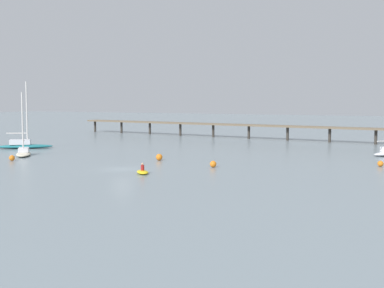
# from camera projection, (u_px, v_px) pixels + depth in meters

# --- Properties ---
(ground_plane) EXTENTS (400.00, 400.00, 0.00)m
(ground_plane) POSITION_uv_depth(u_px,v_px,m) (122.00, 169.00, 60.18)
(ground_plane) COLOR gray
(sailboat_teal) EXTENTS (8.07, 7.09, 10.30)m
(sailboat_teal) POSITION_uv_depth(u_px,v_px,m) (24.00, 144.00, 84.91)
(sailboat_teal) COLOR #1E727A
(sailboat_teal) RESTS_ON ground_plane
(sailboat_cream) EXTENTS (5.57, 6.11, 8.55)m
(sailboat_cream) POSITION_uv_depth(u_px,v_px,m) (23.00, 152.00, 74.34)
(sailboat_cream) COLOR beige
(sailboat_cream) RESTS_ON ground_plane
(dinghy_yellow) EXTENTS (2.51, 2.61, 1.14)m
(dinghy_yellow) POSITION_uv_depth(u_px,v_px,m) (143.00, 172.00, 56.45)
(dinghy_yellow) COLOR yellow
(dinghy_yellow) RESTS_ON ground_plane
(mooring_buoy_outer) EXTENTS (0.71, 0.71, 0.71)m
(mooring_buoy_outer) POSITION_uv_depth(u_px,v_px,m) (12.00, 158.00, 68.06)
(mooring_buoy_outer) COLOR orange
(mooring_buoy_outer) RESTS_ON ground_plane
(mooring_buoy_inner) EXTENTS (0.82, 0.82, 0.82)m
(mooring_buoy_inner) POSITION_uv_depth(u_px,v_px,m) (159.00, 157.00, 68.58)
(mooring_buoy_inner) COLOR orange
(mooring_buoy_inner) RESTS_ON ground_plane
(mooring_buoy_mid) EXTENTS (0.75, 0.75, 0.75)m
(mooring_buoy_mid) POSITION_uv_depth(u_px,v_px,m) (213.00, 164.00, 61.64)
(mooring_buoy_mid) COLOR orange
(mooring_buoy_mid) RESTS_ON ground_plane
(mooring_buoy_near) EXTENTS (0.67, 0.67, 0.67)m
(mooring_buoy_near) POSITION_uv_depth(u_px,v_px,m) (380.00, 164.00, 62.37)
(mooring_buoy_near) COLOR orange
(mooring_buoy_near) RESTS_ON ground_plane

